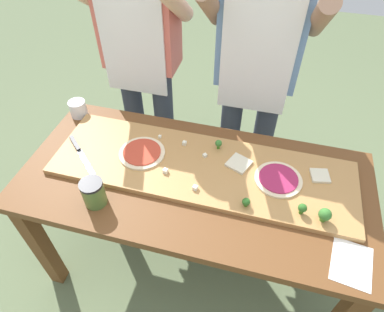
% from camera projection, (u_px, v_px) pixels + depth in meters
% --- Properties ---
extents(ground_plane, '(8.00, 8.00, 0.00)m').
position_uv_depth(ground_plane, '(194.00, 259.00, 2.01)').
color(ground_plane, '#60704C').
extents(prep_table, '(1.55, 0.73, 0.75)m').
position_uv_depth(prep_table, '(194.00, 193.00, 1.56)').
color(prep_table, brown).
rests_on(prep_table, ground).
extents(cutting_board, '(1.35, 0.41, 0.02)m').
position_uv_depth(cutting_board, '(202.00, 168.00, 1.51)').
color(cutting_board, '#B27F47').
rests_on(cutting_board, prep_table).
extents(chefs_knife, '(0.23, 0.21, 0.02)m').
position_uv_depth(chefs_knife, '(79.00, 150.00, 1.56)').
color(chefs_knife, '#B7BABF').
rests_on(chefs_knife, cutting_board).
extents(pizza_whole_tomato_red, '(0.21, 0.21, 0.02)m').
position_uv_depth(pizza_whole_tomato_red, '(142.00, 153.00, 1.55)').
color(pizza_whole_tomato_red, beige).
rests_on(pizza_whole_tomato_red, cutting_board).
extents(pizza_whole_beet_magenta, '(0.20, 0.20, 0.02)m').
position_uv_depth(pizza_whole_beet_magenta, '(278.00, 179.00, 1.44)').
color(pizza_whole_beet_magenta, beige).
rests_on(pizza_whole_beet_magenta, cutting_board).
extents(pizza_slice_near_right, '(0.12, 0.12, 0.01)m').
position_uv_depth(pizza_slice_near_right, '(239.00, 163.00, 1.50)').
color(pizza_slice_near_right, beige).
rests_on(pizza_slice_near_right, cutting_board).
extents(pizza_slice_far_left, '(0.09, 0.09, 0.01)m').
position_uv_depth(pizza_slice_far_left, '(320.00, 176.00, 1.45)').
color(pizza_slice_far_left, beige).
rests_on(pizza_slice_far_left, cutting_board).
extents(broccoli_floret_center_left, '(0.05, 0.05, 0.06)m').
position_uv_depth(broccoli_floret_center_left, '(325.00, 215.00, 1.27)').
color(broccoli_floret_center_left, '#3F7220').
rests_on(broccoli_floret_center_left, cutting_board).
extents(broccoli_floret_back_mid, '(0.03, 0.03, 0.05)m').
position_uv_depth(broccoli_floret_back_mid, '(219.00, 144.00, 1.56)').
color(broccoli_floret_back_mid, '#3F7220').
rests_on(broccoli_floret_back_mid, cutting_board).
extents(broccoli_floret_back_left, '(0.03, 0.03, 0.04)m').
position_uv_depth(broccoli_floret_back_left, '(246.00, 202.00, 1.33)').
color(broccoli_floret_back_left, '#366618').
rests_on(broccoli_floret_back_left, cutting_board).
extents(broccoli_floret_back_right, '(0.04, 0.04, 0.05)m').
position_uv_depth(broccoli_floret_back_right, '(302.00, 208.00, 1.30)').
color(broccoli_floret_back_right, '#366618').
rests_on(broccoli_floret_back_right, cutting_board).
extents(cheese_crumble_a, '(0.02, 0.02, 0.02)m').
position_uv_depth(cheese_crumble_a, '(205.00, 155.00, 1.53)').
color(cheese_crumble_a, silver).
rests_on(cheese_crumble_a, cutting_board).
extents(cheese_crumble_b, '(0.02, 0.02, 0.02)m').
position_uv_depth(cheese_crumble_b, '(165.00, 171.00, 1.47)').
color(cheese_crumble_b, white).
rests_on(cheese_crumble_b, cutting_board).
extents(cheese_crumble_c, '(0.02, 0.02, 0.02)m').
position_uv_depth(cheese_crumble_c, '(195.00, 188.00, 1.40)').
color(cheese_crumble_c, white).
rests_on(cheese_crumble_c, cutting_board).
extents(cheese_crumble_d, '(0.02, 0.02, 0.02)m').
position_uv_depth(cheese_crumble_d, '(184.00, 143.00, 1.59)').
color(cheese_crumble_d, silver).
rests_on(cheese_crumble_d, cutting_board).
extents(cheese_crumble_e, '(0.01, 0.01, 0.01)m').
position_uv_depth(cheese_crumble_e, '(160.00, 137.00, 1.63)').
color(cheese_crumble_e, white).
rests_on(cheese_crumble_e, cutting_board).
extents(flour_cup, '(0.09, 0.09, 0.09)m').
position_uv_depth(flour_cup, '(78.00, 109.00, 1.76)').
color(flour_cup, white).
rests_on(flour_cup, prep_table).
extents(sauce_jar, '(0.09, 0.09, 0.12)m').
position_uv_depth(sauce_jar, '(94.00, 193.00, 1.35)').
color(sauce_jar, '#517033').
rests_on(sauce_jar, prep_table).
extents(recipe_note, '(0.16, 0.20, 0.00)m').
position_uv_depth(recipe_note, '(352.00, 263.00, 1.20)').
color(recipe_note, white).
rests_on(recipe_note, prep_table).
extents(cook_left, '(0.54, 0.39, 1.67)m').
position_uv_depth(cook_left, '(141.00, 48.00, 1.79)').
color(cook_left, '#333847').
rests_on(cook_left, ground).
extents(cook_right, '(0.54, 0.39, 1.67)m').
position_uv_depth(cook_right, '(257.00, 64.00, 1.68)').
color(cook_right, '#333847').
rests_on(cook_right, ground).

